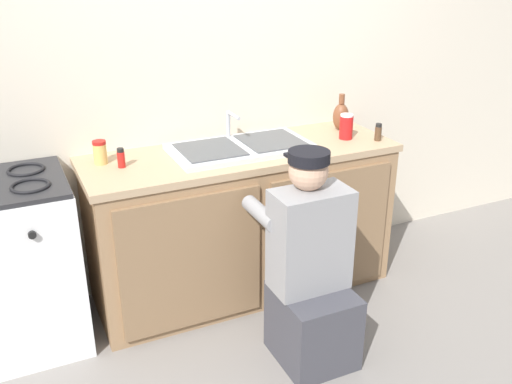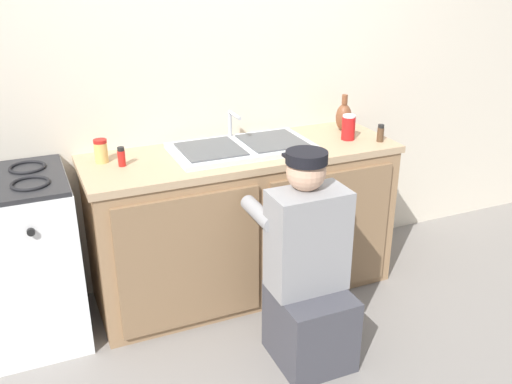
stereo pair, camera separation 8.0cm
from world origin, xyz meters
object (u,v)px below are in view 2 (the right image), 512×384
Objects in this scene: spice_bottle_red at (121,157)px; soda_cup_red at (348,127)px; sink_double_basin at (242,147)px; stove_range at (13,263)px; condiment_jar at (101,151)px; vase_decorative at (344,117)px; spice_bottle_pepper at (381,133)px; plumber_person at (308,278)px.

soda_cup_red is (1.35, -0.08, 0.02)m from spice_bottle_red.
soda_cup_red is (0.66, -0.07, 0.06)m from sink_double_basin.
spice_bottle_red is (0.61, 0.02, 0.49)m from stove_range.
sink_double_basin reaches higher than soda_cup_red.
condiment_jar is at bearing 172.81° from soda_cup_red.
vase_decorative is at bearing 67.34° from soda_cup_red.
spice_bottle_red and spice_bottle_pepper have the same top height.
sink_double_basin is 0.68m from spice_bottle_red.
soda_cup_red is 0.19m from vase_decorative.
condiment_jar is (-1.43, 0.18, -0.01)m from soda_cup_red.
plumber_person is 1.29m from condiment_jar.
sink_double_basin is 7.62× the size of spice_bottle_pepper.
plumber_person reaches higher than spice_bottle_red.
plumber_person is at bearing -129.06° from vase_decorative.
plumber_person reaches higher than stove_range.
spice_bottle_pepper is (0.16, -0.11, -0.02)m from soda_cup_red.
sink_double_basin is 3.48× the size of vase_decorative.
condiment_jar is (-0.09, 0.10, 0.01)m from spice_bottle_red.
vase_decorative is (0.07, 0.17, 0.01)m from soda_cup_red.
soda_cup_red is at bearing -5.61° from sink_double_basin.
condiment_jar is (0.52, 0.12, 0.51)m from stove_range.
stove_range is 2.10m from vase_decorative.
plumber_person reaches higher than soda_cup_red.
soda_cup_red reaches higher than condiment_jar.
spice_bottle_red is 1.42m from vase_decorative.
spice_bottle_red is at bearing 176.61° from soda_cup_red.
stove_range is 8.96× the size of spice_bottle_red.
spice_bottle_pepper is at bearing -4.72° from stove_range.
spice_bottle_pepper is at bearing -7.25° from spice_bottle_red.
sink_double_basin is 0.87m from plumber_person.
condiment_jar is at bearing 12.71° from stove_range.
vase_decorative is at bearing 3.80° from spice_bottle_red.
plumber_person is at bearing -143.96° from spice_bottle_pepper.
condiment_jar is (-0.77, 0.12, 0.05)m from sink_double_basin.
vase_decorative is (-0.08, 0.29, 0.04)m from spice_bottle_pepper.
spice_bottle_pepper is 0.46× the size of vase_decorative.
spice_bottle_pepper reaches higher than stove_range.
sink_double_basin reaches higher than spice_bottle_pepper.
spice_bottle_pepper is at bearing 36.04° from plumber_person.
stove_range is 0.78m from spice_bottle_red.
stove_range is at bearing -167.29° from condiment_jar.
sink_double_basin reaches higher than stove_range.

